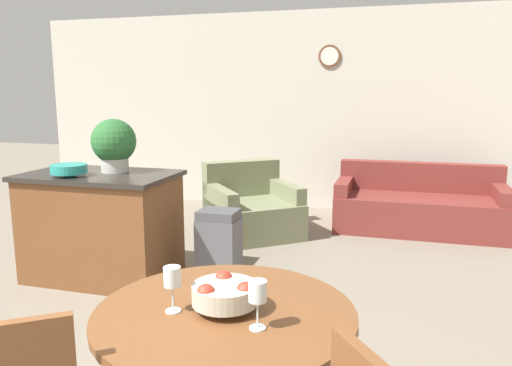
{
  "coord_description": "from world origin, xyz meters",
  "views": [
    {
      "loc": [
        1.32,
        -1.01,
        1.64
      ],
      "look_at": [
        0.3,
        2.5,
        0.96
      ],
      "focal_mm": 35.0,
      "sensor_mm": 36.0,
      "label": 1
    }
  ],
  "objects_px": {
    "teal_bowl": "(69,169)",
    "kitchen_island": "(102,226)",
    "wine_glass_right": "(258,294)",
    "armchair": "(251,210)",
    "fruit_bowl": "(225,293)",
    "potted_plant": "(114,144)",
    "wine_glass_left": "(172,279)",
    "trash_bin": "(219,248)",
    "couch": "(419,208)",
    "dining_table": "(226,349)"
  },
  "relations": [
    {
      "from": "trash_bin",
      "to": "wine_glass_left",
      "type": "bearing_deg",
      "value": -74.31
    },
    {
      "from": "teal_bowl",
      "to": "trash_bin",
      "type": "bearing_deg",
      "value": 15.65
    },
    {
      "from": "dining_table",
      "to": "armchair",
      "type": "height_order",
      "value": "armchair"
    },
    {
      "from": "armchair",
      "to": "fruit_bowl",
      "type": "bearing_deg",
      "value": -114.05
    },
    {
      "from": "fruit_bowl",
      "to": "potted_plant",
      "type": "relative_size",
      "value": 0.58
    },
    {
      "from": "fruit_bowl",
      "to": "wine_glass_left",
      "type": "distance_m",
      "value": 0.22
    },
    {
      "from": "fruit_bowl",
      "to": "potted_plant",
      "type": "bearing_deg",
      "value": 130.91
    },
    {
      "from": "dining_table",
      "to": "kitchen_island",
      "type": "bearing_deg",
      "value": 134.02
    },
    {
      "from": "teal_bowl",
      "to": "kitchen_island",
      "type": "bearing_deg",
      "value": 51.48
    },
    {
      "from": "wine_glass_right",
      "to": "armchair",
      "type": "distance_m",
      "value": 3.9
    },
    {
      "from": "potted_plant",
      "to": "couch",
      "type": "xyz_separation_m",
      "value": [
        2.63,
        2.27,
        -0.91
      ]
    },
    {
      "from": "wine_glass_right",
      "to": "couch",
      "type": "height_order",
      "value": "wine_glass_right"
    },
    {
      "from": "wine_glass_right",
      "to": "kitchen_island",
      "type": "distance_m",
      "value": 2.86
    },
    {
      "from": "armchair",
      "to": "wine_glass_left",
      "type": "bearing_deg",
      "value": -117.28
    },
    {
      "from": "wine_glass_left",
      "to": "couch",
      "type": "xyz_separation_m",
      "value": [
        1.1,
        4.34,
        -0.63
      ]
    },
    {
      "from": "wine_glass_right",
      "to": "trash_bin",
      "type": "height_order",
      "value": "wine_glass_right"
    },
    {
      "from": "kitchen_island",
      "to": "teal_bowl",
      "type": "xyz_separation_m",
      "value": [
        -0.15,
        -0.19,
        0.53
      ]
    },
    {
      "from": "trash_bin",
      "to": "armchair",
      "type": "xyz_separation_m",
      "value": [
        -0.17,
        1.53,
        -0.04
      ]
    },
    {
      "from": "potted_plant",
      "to": "couch",
      "type": "relative_size",
      "value": 0.24
    },
    {
      "from": "potted_plant",
      "to": "armchair",
      "type": "height_order",
      "value": "potted_plant"
    },
    {
      "from": "kitchen_island",
      "to": "teal_bowl",
      "type": "height_order",
      "value": "teal_bowl"
    },
    {
      "from": "fruit_bowl",
      "to": "trash_bin",
      "type": "xyz_separation_m",
      "value": [
        -0.79,
        2.03,
        -0.51
      ]
    },
    {
      "from": "wine_glass_left",
      "to": "kitchen_island",
      "type": "distance_m",
      "value": 2.58
    },
    {
      "from": "wine_glass_right",
      "to": "teal_bowl",
      "type": "bearing_deg",
      "value": 139.84
    },
    {
      "from": "potted_plant",
      "to": "trash_bin",
      "type": "bearing_deg",
      "value": 1.73
    },
    {
      "from": "dining_table",
      "to": "couch",
      "type": "bearing_deg",
      "value": 78.08
    },
    {
      "from": "fruit_bowl",
      "to": "wine_glass_left",
      "type": "height_order",
      "value": "wine_glass_left"
    },
    {
      "from": "wine_glass_right",
      "to": "teal_bowl",
      "type": "relative_size",
      "value": 0.64
    },
    {
      "from": "kitchen_island",
      "to": "armchair",
      "type": "relative_size",
      "value": 0.98
    },
    {
      "from": "wine_glass_right",
      "to": "armchair",
      "type": "height_order",
      "value": "wine_glass_right"
    },
    {
      "from": "fruit_bowl",
      "to": "wine_glass_left",
      "type": "bearing_deg",
      "value": -159.6
    },
    {
      "from": "couch",
      "to": "armchair",
      "type": "bearing_deg",
      "value": -158.88
    },
    {
      "from": "dining_table",
      "to": "kitchen_island",
      "type": "xyz_separation_m",
      "value": [
        -1.82,
        1.89,
        -0.12
      ]
    },
    {
      "from": "kitchen_island",
      "to": "trash_bin",
      "type": "height_order",
      "value": "kitchen_island"
    },
    {
      "from": "kitchen_island",
      "to": "trash_bin",
      "type": "distance_m",
      "value": 1.06
    },
    {
      "from": "wine_glass_left",
      "to": "teal_bowl",
      "type": "distance_m",
      "value": 2.51
    },
    {
      "from": "dining_table",
      "to": "trash_bin",
      "type": "bearing_deg",
      "value": 111.19
    },
    {
      "from": "dining_table",
      "to": "couch",
      "type": "height_order",
      "value": "couch"
    },
    {
      "from": "dining_table",
      "to": "fruit_bowl",
      "type": "height_order",
      "value": "fruit_bowl"
    },
    {
      "from": "fruit_bowl",
      "to": "armchair",
      "type": "relative_size",
      "value": 0.2
    },
    {
      "from": "dining_table",
      "to": "wine_glass_right",
      "type": "relative_size",
      "value": 5.67
    },
    {
      "from": "wine_glass_left",
      "to": "potted_plant",
      "type": "relative_size",
      "value": 0.41
    },
    {
      "from": "dining_table",
      "to": "teal_bowl",
      "type": "relative_size",
      "value": 3.64
    },
    {
      "from": "kitchen_island",
      "to": "couch",
      "type": "xyz_separation_m",
      "value": [
        2.72,
        2.38,
        -0.2
      ]
    },
    {
      "from": "trash_bin",
      "to": "potted_plant",
      "type": "bearing_deg",
      "value": -178.27
    },
    {
      "from": "teal_bowl",
      "to": "couch",
      "type": "height_order",
      "value": "teal_bowl"
    },
    {
      "from": "wine_glass_left",
      "to": "potted_plant",
      "type": "xyz_separation_m",
      "value": [
        -1.54,
        2.07,
        0.29
      ]
    },
    {
      "from": "trash_bin",
      "to": "fruit_bowl",
      "type": "bearing_deg",
      "value": -68.8
    },
    {
      "from": "trash_bin",
      "to": "kitchen_island",
      "type": "bearing_deg",
      "value": -172.24
    },
    {
      "from": "fruit_bowl",
      "to": "wine_glass_left",
      "type": "relative_size",
      "value": 1.42
    }
  ]
}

